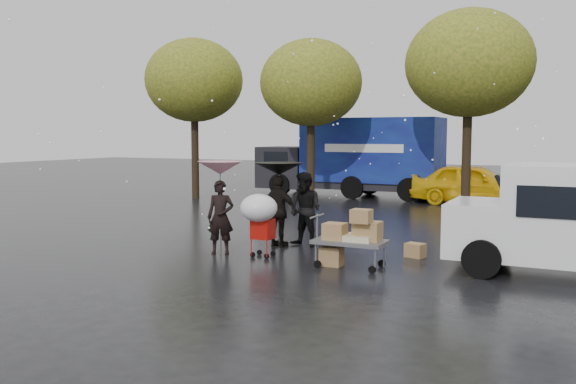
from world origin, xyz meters
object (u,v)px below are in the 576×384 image
at_px(person_black, 279,211).
at_px(blue_truck, 354,157).
at_px(person_pink, 221,217).
at_px(vendor_cart, 354,234).
at_px(yellow_taxi, 474,184).
at_px(shopping_cart, 259,212).

relative_size(person_black, blue_truck, 0.21).
xyz_separation_m(person_black, blue_truck, (-2.50, 12.48, 0.87)).
bearing_deg(blue_truck, person_pink, -83.01).
height_order(person_pink, vendor_cart, person_pink).
relative_size(blue_truck, yellow_taxi, 1.72).
height_order(person_black, vendor_cart, person_black).
bearing_deg(person_black, shopping_cart, 107.22).
distance_m(vendor_cart, blue_truck, 14.94).
bearing_deg(vendor_cart, yellow_taxi, 88.32).
bearing_deg(person_black, vendor_cart, 155.64).
relative_size(person_pink, vendor_cart, 1.14).
height_order(person_black, yellow_taxi, person_black).
distance_m(vendor_cart, shopping_cart, 2.28).
bearing_deg(yellow_taxi, shopping_cart, 171.32).
distance_m(blue_truck, yellow_taxi, 5.60).
bearing_deg(person_pink, person_black, 40.89).
xyz_separation_m(blue_truck, yellow_taxi, (5.41, -1.12, -0.94)).
bearing_deg(person_pink, vendor_cart, -22.05).
bearing_deg(yellow_taxi, person_pink, 166.79).
relative_size(person_black, yellow_taxi, 0.37).
distance_m(person_pink, shopping_cart, 1.08).
relative_size(person_pink, blue_truck, 0.21).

